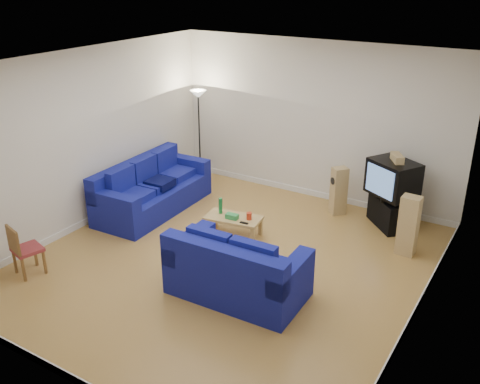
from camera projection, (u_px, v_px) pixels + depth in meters
The scene contains 16 objects.
room at pixel (226, 174), 8.13m from camera, with size 6.01×6.51×3.21m.
sofa_three_seat at pixel (151, 192), 10.51m from camera, with size 1.18×2.56×0.97m.
sofa_loveseat at pixel (236, 274), 7.70m from camera, with size 1.97×1.14×0.97m.
coffee_table at pixel (233, 220), 9.49m from camera, with size 1.06×0.65×0.36m.
bottle at pixel (221, 206), 9.56m from camera, with size 0.07×0.07×0.29m, color #197233.
tissue_box at pixel (232, 216), 9.39m from camera, with size 0.22×0.12×0.09m, color green.
red_canister at pixel (249, 216), 9.35m from camera, with size 0.09×0.09×0.13m, color red.
remote at pixel (244, 223), 9.23m from camera, with size 0.15×0.05×0.02m, color black.
tv_stand at pixel (390, 212), 9.86m from camera, with size 0.88×0.49×0.54m, color black.
av_receiver at pixel (390, 197), 9.73m from camera, with size 0.43×0.35×0.10m, color black.
television at pixel (393, 178), 9.55m from camera, with size 1.03×0.95×0.65m.
centre_speaker at pixel (397, 158), 9.39m from camera, with size 0.38×0.15×0.13m, color tan.
speaker_left at pixel (339, 191), 10.27m from camera, with size 0.35×0.35×0.94m.
speaker_right at pixel (408, 226), 8.80m from camera, with size 0.33×0.25×1.04m.
floor_lamp at pixel (199, 107), 11.37m from camera, with size 0.35×0.35×2.05m.
dining_chair at pixel (23, 248), 8.20m from camera, with size 0.50×0.50×0.85m.
Camera 1 is at (4.15, -6.36, 4.47)m, focal length 40.00 mm.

